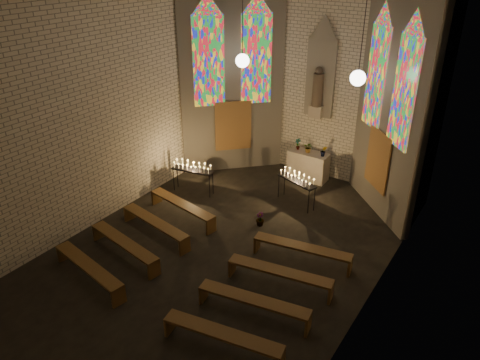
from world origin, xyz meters
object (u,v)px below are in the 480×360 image
at_px(altar, 308,165).
at_px(votive_stand_left, 192,168).
at_px(aisle_flower_pot, 260,219).
at_px(votive_stand_right, 297,179).

xyz_separation_m(altar, votive_stand_left, (-2.75, -3.05, 0.40)).
distance_m(aisle_flower_pot, votive_stand_left, 3.07).
relative_size(aisle_flower_pot, votive_stand_left, 0.29).
relative_size(altar, aisle_flower_pot, 3.25).
xyz_separation_m(altar, votive_stand_right, (0.48, -1.85, 0.40)).
bearing_deg(altar, votive_stand_right, -75.37).
xyz_separation_m(votive_stand_left, votive_stand_right, (3.23, 1.20, 0.00)).
height_order(altar, votive_stand_left, votive_stand_left).
relative_size(altar, votive_stand_left, 0.96).
bearing_deg(aisle_flower_pot, altar, 93.05).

